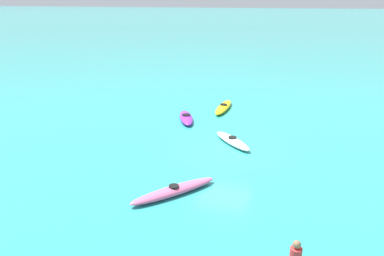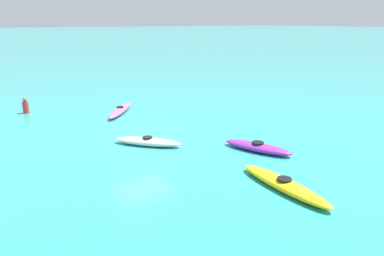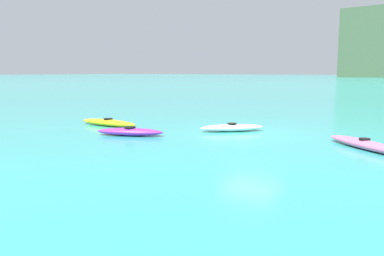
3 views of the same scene
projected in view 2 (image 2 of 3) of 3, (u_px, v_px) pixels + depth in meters
name	position (u px, v px, depth m)	size (l,w,h in m)	color
ground_plane	(141.00, 138.00, 15.44)	(600.00, 600.00, 0.00)	teal
kayak_purple	(258.00, 147.00, 13.90)	(2.87, 1.82, 0.37)	purple
kayak_yellow	(284.00, 185.00, 10.72)	(3.51, 0.73, 0.37)	yellow
kayak_pink	(120.00, 110.00, 19.65)	(3.16, 2.67, 0.37)	pink
kayak_white	(148.00, 142.00, 14.53)	(2.52, 2.46, 0.37)	white
person_by_kayaks	(26.00, 106.00, 19.57)	(0.37, 0.37, 0.88)	red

